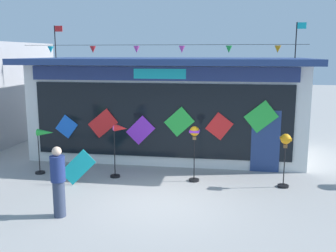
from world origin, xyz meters
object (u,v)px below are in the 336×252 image
at_px(person_near_camera, 58,181).
at_px(wind_spinner_left, 119,138).
at_px(kite_shop_building, 170,105).
at_px(wind_spinner_far_left, 44,140).
at_px(wind_spinner_center_right, 285,147).
at_px(display_kite_on_ground, 78,167).
at_px(wind_spinner_center_left, 194,140).

bearing_deg(person_near_camera, wind_spinner_left, 87.94).
bearing_deg(kite_shop_building, wind_spinner_far_left, -135.65).
height_order(wind_spinner_center_right, person_near_camera, person_near_camera).
height_order(wind_spinner_center_right, display_kite_on_ground, wind_spinner_center_right).
relative_size(wind_spinner_left, wind_spinner_center_left, 1.00).
height_order(kite_shop_building, wind_spinner_far_left, kite_shop_building).
height_order(wind_spinner_center_left, display_kite_on_ground, wind_spinner_center_left).
relative_size(wind_spinner_far_left, wind_spinner_center_left, 0.87).
height_order(wind_spinner_far_left, wind_spinner_center_right, wind_spinner_center_right).
bearing_deg(kite_shop_building, wind_spinner_center_right, -42.24).
height_order(person_near_camera, display_kite_on_ground, person_near_camera).
bearing_deg(display_kite_on_ground, wind_spinner_center_right, 6.84).
bearing_deg(kite_shop_building, wind_spinner_left, -106.88).
relative_size(kite_shop_building, wind_spinner_left, 5.95).
relative_size(wind_spinner_center_right, person_near_camera, 0.93).
bearing_deg(wind_spinner_center_right, kite_shop_building, 137.76).
bearing_deg(display_kite_on_ground, kite_shop_building, 64.06).
bearing_deg(kite_shop_building, person_near_camera, -104.08).
xyz_separation_m(wind_spinner_left, display_kite_on_ground, (-1.02, -0.83, -0.72)).
bearing_deg(wind_spinner_left, display_kite_on_ground, -140.83).
relative_size(kite_shop_building, display_kite_on_ground, 10.35).
bearing_deg(wind_spinner_center_right, wind_spinner_far_left, 179.16).
relative_size(wind_spinner_far_left, wind_spinner_center_right, 0.93).
relative_size(wind_spinner_far_left, display_kite_on_ground, 1.52).
relative_size(wind_spinner_center_left, wind_spinner_center_right, 1.07).
relative_size(wind_spinner_center_left, display_kite_on_ground, 1.74).
xyz_separation_m(kite_shop_building, wind_spinner_center_left, (1.26, -3.35, -0.57)).
distance_m(wind_spinner_far_left, display_kite_on_ground, 1.73).
height_order(wind_spinner_left, person_near_camera, person_near_camera).
distance_m(wind_spinner_far_left, wind_spinner_left, 2.44).
height_order(kite_shop_building, wind_spinner_left, kite_shop_building).
bearing_deg(person_near_camera, wind_spinner_center_right, 37.16).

